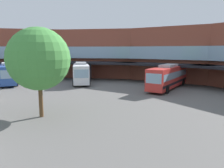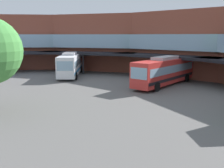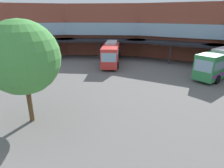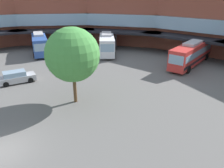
# 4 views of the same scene
# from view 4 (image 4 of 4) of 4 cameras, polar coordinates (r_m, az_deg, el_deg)

# --- Properties ---
(ground_plane) EXTENTS (126.34, 126.34, 0.00)m
(ground_plane) POSITION_cam_4_polar(r_m,az_deg,el_deg) (18.93, -25.89, -15.23)
(ground_plane) COLOR #605E5B
(station_building) EXTENTS (83.96, 45.83, 9.98)m
(station_building) POSITION_cam_4_polar(r_m,az_deg,el_deg) (30.43, 20.07, 10.19)
(station_building) COLOR brown
(station_building) RESTS_ON ground
(bus_1) EXTENTS (10.45, 8.69, 3.70)m
(bus_1) POSITION_cam_4_polar(r_m,az_deg,el_deg) (42.52, -1.37, 10.47)
(bus_1) COLOR white
(bus_1) RESTS_ON ground
(bus_3) EXTENTS (11.49, 6.09, 3.66)m
(bus_3) POSITION_cam_4_polar(r_m,az_deg,el_deg) (44.93, -18.04, 10.02)
(bus_3) COLOR #2D519E
(bus_3) RESTS_ON ground
(bus_4) EXTENTS (5.08, 12.36, 3.69)m
(bus_4) POSITION_cam_4_polar(r_m,az_deg,el_deg) (37.36, 19.63, 7.41)
(bus_4) COLOR red
(bus_4) RESTS_ON ground
(parked_car) EXTENTS (2.58, 4.64, 1.53)m
(parked_car) POSITION_cam_4_polar(r_m,az_deg,el_deg) (30.94, -23.18, 1.61)
(parked_car) COLOR #B7B7BC
(parked_car) RESTS_ON ground
(plaza_tree) EXTENTS (5.41, 5.41, 7.83)m
(plaza_tree) POSITION_cam_4_polar(r_m,az_deg,el_deg) (22.36, -10.04, 7.32)
(plaza_tree) COLOR brown
(plaza_tree) RESTS_ON ground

